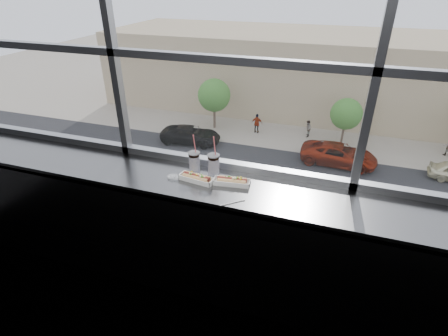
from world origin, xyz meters
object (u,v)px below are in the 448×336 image
(loose_straw, at_px, (233,203))
(pedestrian_b, at_px, (308,127))
(hotdog_tray_left, at_px, (196,178))
(car_far_a, at_px, (191,132))
(hotdog_tray_right, at_px, (232,181))
(tree_left, at_px, (214,95))
(car_near_d, at_px, (436,228))
(wrapper, at_px, (174,177))
(car_near_a, at_px, (102,167))
(pedestrian_a, at_px, (257,122))
(car_far_b, at_px, (339,151))
(tree_center, at_px, (346,114))
(car_near_b, at_px, (201,184))
(soda_cup_right, at_px, (214,164))
(soda_cup_left, at_px, (194,162))

(loose_straw, relative_size, pedestrian_b, 0.10)
(hotdog_tray_left, xyz_separation_m, pedestrian_b, (-1.20, 28.97, -11.14))
(car_far_a, bearing_deg, hotdog_tray_right, -159.78)
(car_far_a, relative_size, tree_left, 1.21)
(car_near_d, bearing_deg, car_far_a, 60.79)
(loose_straw, xyz_separation_m, car_far_a, (-11.40, 24.50, -11.05))
(wrapper, relative_size, car_near_a, 0.02)
(car_near_a, bearing_deg, pedestrian_a, -36.79)
(wrapper, relative_size, car_far_b, 0.02)
(pedestrian_a, bearing_deg, pedestrian_b, -172.80)
(tree_center, bearing_deg, tree_left, 180.00)
(car_near_b, bearing_deg, car_far_a, 23.94)
(pedestrian_b, xyz_separation_m, tree_center, (3.15, -0.68, 1.90))
(hotdog_tray_left, distance_m, soda_cup_right, 0.18)
(wrapper, distance_m, tree_left, 31.28)
(car_near_a, bearing_deg, car_far_a, -25.45)
(hotdog_tray_right, xyz_separation_m, tree_left, (-10.48, 28.25, -8.79))
(soda_cup_left, height_order, wrapper, soda_cup_left)
(hotdog_tray_right, relative_size, car_near_d, 0.05)
(car_near_d, xyz_separation_m, car_near_a, (-22.13, 0.00, 0.01))
(hotdog_tray_left, relative_size, car_far_b, 0.04)
(hotdog_tray_left, xyz_separation_m, car_near_b, (-6.81, 16.29, -11.02))
(hotdog_tray_left, height_order, tree_left, hotdog_tray_left)
(loose_straw, distance_m, wrapper, 0.59)
(soda_cup_left, distance_m, wrapper, 0.21)
(hotdog_tray_left, height_order, car_near_d, hotdog_tray_left)
(car_far_b, bearing_deg, wrapper, 178.65)
(car_near_d, xyz_separation_m, car_near_b, (-14.21, 0.00, 0.08))
(pedestrian_b, bearing_deg, tree_left, -85.70)
(loose_straw, height_order, car_far_b, loose_straw)
(loose_straw, bearing_deg, soda_cup_left, 103.52)
(car_near_d, xyz_separation_m, tree_center, (-5.45, 12.00, 1.87))
(tree_center, bearing_deg, soda_cup_left, -94.10)
(car_far_b, relative_size, pedestrian_b, 3.47)
(hotdog_tray_right, xyz_separation_m, tree_center, (1.67, 28.25, -9.23))
(car_far_b, bearing_deg, soda_cup_left, 178.92)
(hotdog_tray_right, distance_m, pedestrian_b, 31.03)
(car_near_b, distance_m, pedestrian_a, 12.12)
(car_near_a, distance_m, pedestrian_a, 14.96)
(loose_straw, distance_m, car_far_a, 29.19)
(pedestrian_a, distance_m, tree_left, 4.81)
(pedestrian_b, bearing_deg, loose_straw, 3.08)
(pedestrian_a, bearing_deg, soda_cup_left, 101.68)
(hotdog_tray_left, height_order, soda_cup_left, soda_cup_left)
(loose_straw, distance_m, car_near_b, 21.08)
(soda_cup_left, xyz_separation_m, car_far_b, (1.87, 24.17, -11.04))
(car_near_b, distance_m, pedestrian_b, 13.86)
(loose_straw, bearing_deg, tree_center, 47.35)
(pedestrian_b, bearing_deg, car_far_b, 32.73)
(car_near_b, xyz_separation_m, tree_center, (8.76, 12.00, 1.79))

